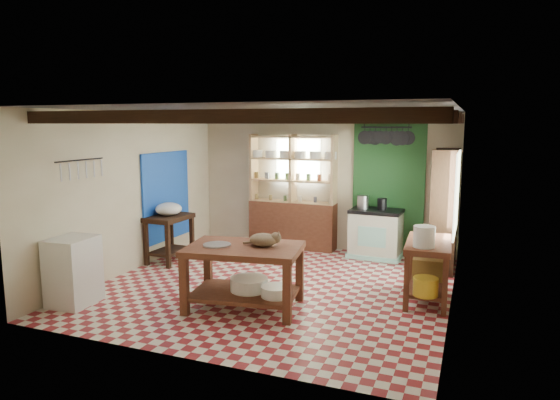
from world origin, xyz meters
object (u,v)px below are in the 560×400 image
at_px(work_table, 244,277).
at_px(right_counter, 427,271).
at_px(prep_table, 170,239).
at_px(stove, 376,234).
at_px(cat, 263,240).
at_px(white_cabinet, 73,271).

xyz_separation_m(work_table, right_counter, (2.21, 1.16, -0.00)).
relative_size(work_table, prep_table, 1.78).
relative_size(stove, cat, 2.39).
height_order(white_cabinet, right_counter, white_cabinet).
xyz_separation_m(prep_table, right_counter, (4.38, -0.36, 0.00)).
bearing_deg(right_counter, cat, -154.06).
xyz_separation_m(work_table, prep_table, (-2.17, 1.52, -0.00)).
distance_m(prep_table, white_cabinet, 2.23).
relative_size(white_cabinet, cat, 2.42).
relative_size(work_table, cat, 3.89).
distance_m(white_cabinet, right_counter, 4.78).
relative_size(work_table, stove, 1.63).
bearing_deg(white_cabinet, right_counter, 19.54).
distance_m(stove, cat, 3.19).
distance_m(prep_table, cat, 2.85).
xyz_separation_m(stove, right_counter, (1.07, -1.95, -0.03)).
distance_m(stove, right_counter, 2.23).
bearing_deg(cat, prep_table, 130.48).
xyz_separation_m(stove, cat, (-0.90, -3.03, 0.47)).
xyz_separation_m(stove, white_cabinet, (-3.33, -3.83, 0.01)).
bearing_deg(stove, work_table, -107.52).
distance_m(stove, prep_table, 3.67).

